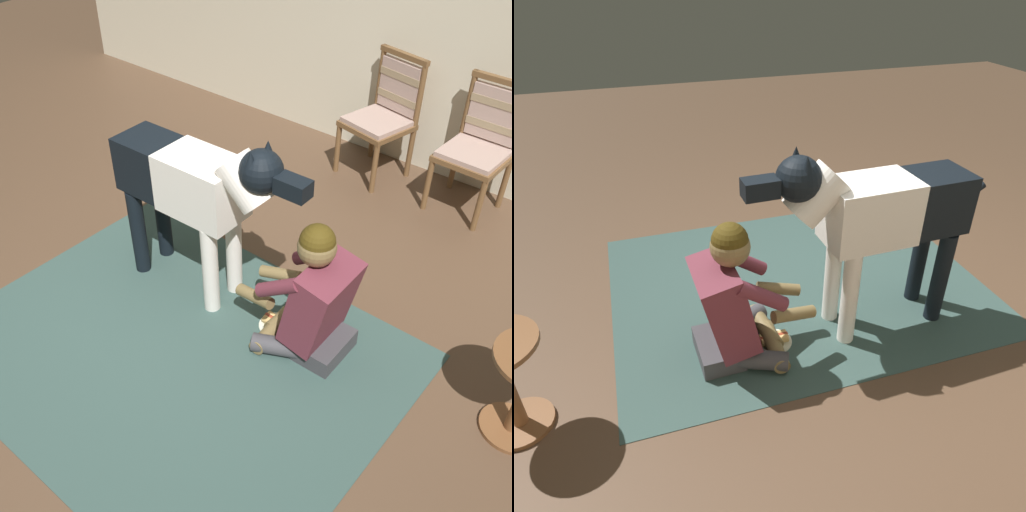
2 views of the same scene
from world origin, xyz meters
The scene contains 7 objects.
ground_plane centered at (0.00, 0.00, 0.00)m, with size 13.15×13.15×0.00m, color brown.
area_rug centered at (0.26, -0.16, 0.00)m, with size 2.53×1.98×0.01m, color #334B46.
dining_chair_left_of_pair centered at (0.13, 2.39, 0.54)m, with size 0.55×0.55×0.98m.
dining_chair_right_of_pair centered at (0.92, 2.39, 0.54)m, with size 0.48×0.49×0.98m.
person_sitting_on_floor centered at (0.84, 0.39, 0.35)m, with size 0.68×0.58×0.86m.
large_dog centered at (-0.01, 0.36, 0.76)m, with size 1.48×0.34×1.19m.
hot_dog_on_plate centered at (0.60, 0.38, 0.03)m, with size 0.22×0.22×0.06m.
Camera 1 is at (2.15, -1.70, 2.64)m, focal length 42.23 mm.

